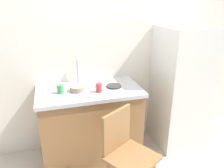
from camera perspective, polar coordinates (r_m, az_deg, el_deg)
The scene contains 11 objects.
back_wall at distance 2.73m, azimuth -1.88°, elevation 10.58°, with size 4.80×0.10×2.64m, color silver.
cabinet_base at distance 2.68m, azimuth -5.53°, elevation -10.41°, with size 1.11×0.60×0.84m, color olive.
countertop at distance 2.48m, azimuth -5.89°, elevation -1.68°, with size 1.15×0.64×0.04m, color #B7B7BC.
faucet at distance 2.64m, azimuth -8.73°, elevation 3.37°, with size 0.02×0.02×0.28m, color #B7B7BC.
refrigerator at distance 2.92m, azimuth 17.21°, elevation -1.03°, with size 0.58×0.61×1.53m, color silver.
chair at distance 2.14m, azimuth 3.77°, elevation -17.19°, with size 0.55×0.55×0.89m.
terracotta_bowl at distance 2.42m, azimuth -8.91°, elevation -1.15°, with size 0.16×0.16×0.06m, color gray.
hotplate at distance 2.51m, azimuth 0.46°, elevation -0.53°, with size 0.17×0.17×0.02m, color #2D2D2D.
cup_white at distance 2.51m, azimuth -2.72°, elevation 0.08°, with size 0.08×0.08×0.07m, color white.
cup_green at distance 2.39m, azimuth -13.13°, elevation -1.24°, with size 0.07×0.07×0.09m, color green.
cup_red at distance 2.36m, azimuth -3.40°, elevation -0.97°, with size 0.06×0.06×0.10m, color red.
Camera 1 is at (-0.65, -1.60, 1.83)m, focal length 35.57 mm.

